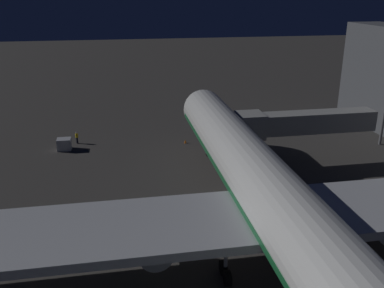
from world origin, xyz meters
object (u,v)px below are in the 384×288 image
traffic_cone_nose_port (215,140)px  jet_bridge (295,123)px  traffic_cone_nose_starboard (185,141)px  ground_crew_under_port_wing (77,137)px  airliner_at_gate (275,204)px  baggage_container_mid_row (64,144)px

traffic_cone_nose_port → jet_bridge: bearing=126.6°
traffic_cone_nose_starboard → ground_crew_under_port_wing: bearing=-9.8°
airliner_at_gate → ground_crew_under_port_wing: 37.28m
airliner_at_gate → baggage_container_mid_row: size_ratio=32.57×
traffic_cone_nose_port → traffic_cone_nose_starboard: size_ratio=1.00×
traffic_cone_nose_port → traffic_cone_nose_starboard: (4.40, 0.00, 0.00)m
ground_crew_under_port_wing → traffic_cone_nose_port: size_ratio=3.19×
baggage_container_mid_row → traffic_cone_nose_port: 21.52m
ground_crew_under_port_wing → traffic_cone_nose_starboard: 15.79m
ground_crew_under_port_wing → traffic_cone_nose_port: ground_crew_under_port_wing is taller
baggage_container_mid_row → ground_crew_under_port_wing: ground_crew_under_port_wing is taller
baggage_container_mid_row → traffic_cone_nose_port: bearing=179.2°
traffic_cone_nose_starboard → baggage_container_mid_row: bearing=-1.0°
baggage_container_mid_row → traffic_cone_nose_starboard: 17.12m
traffic_cone_nose_port → traffic_cone_nose_starboard: same height
airliner_at_gate → traffic_cone_nose_starboard: (2.20, -29.80, -5.17)m
airliner_at_gate → traffic_cone_nose_port: (-2.20, -29.80, -5.17)m
airliner_at_gate → traffic_cone_nose_starboard: airliner_at_gate is taller
airliner_at_gate → jet_bridge: size_ratio=3.43×
jet_bridge → ground_crew_under_port_wing: size_ratio=10.19×
jet_bridge → ground_crew_under_port_wing: 30.90m
traffic_cone_nose_starboard → jet_bridge: bearing=139.5°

